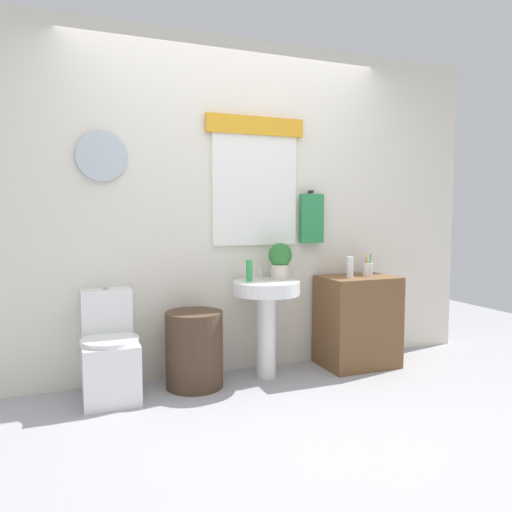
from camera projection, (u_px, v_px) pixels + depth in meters
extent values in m
plane|color=#A3A3A8|center=(293.00, 425.00, 2.88)|extent=(8.00, 8.00, 0.00)
cube|color=silver|center=(230.00, 208.00, 3.83)|extent=(4.40, 0.10, 2.60)
cube|color=white|center=(255.00, 190.00, 3.83)|extent=(0.70, 0.03, 0.87)
cube|color=gold|center=(256.00, 126.00, 3.77)|extent=(0.80, 0.04, 0.14)
cylinder|color=silver|center=(102.00, 156.00, 3.38)|extent=(0.35, 0.03, 0.35)
cylinder|color=black|center=(311.00, 192.00, 3.99)|extent=(0.02, 0.06, 0.02)
cube|color=#2D894C|center=(312.00, 219.00, 3.99)|extent=(0.20, 0.05, 0.40)
cube|color=white|center=(110.00, 369.00, 3.29)|extent=(0.36, 0.50, 0.40)
cylinder|color=white|center=(110.00, 341.00, 3.22)|extent=(0.38, 0.38, 0.03)
cube|color=white|center=(107.00, 312.00, 3.42)|extent=(0.34, 0.18, 0.33)
cylinder|color=silver|center=(106.00, 288.00, 3.41)|extent=(0.04, 0.04, 0.02)
cylinder|color=#4C3828|center=(194.00, 349.00, 3.50)|extent=(0.41, 0.41, 0.55)
cylinder|color=white|center=(266.00, 336.00, 3.70)|extent=(0.15, 0.15, 0.64)
cylinder|color=white|center=(266.00, 288.00, 3.67)|extent=(0.51, 0.51, 0.10)
cylinder|color=silver|center=(260.00, 273.00, 3.78)|extent=(0.03, 0.03, 0.10)
cube|color=brown|center=(357.00, 321.00, 4.00)|extent=(0.60, 0.44, 0.74)
cylinder|color=green|center=(249.00, 271.00, 3.66)|extent=(0.05, 0.05, 0.16)
cylinder|color=beige|center=(280.00, 272.00, 3.77)|extent=(0.14, 0.14, 0.12)
sphere|color=#2D7033|center=(280.00, 255.00, 3.76)|extent=(0.19, 0.19, 0.19)
cylinder|color=white|center=(350.00, 267.00, 3.88)|extent=(0.05, 0.05, 0.17)
cylinder|color=silver|center=(368.00, 270.00, 4.02)|extent=(0.08, 0.08, 0.10)
cylinder|color=green|center=(370.00, 264.00, 4.02)|extent=(0.01, 0.04, 0.18)
cylinder|color=purple|center=(366.00, 264.00, 4.03)|extent=(0.03, 0.02, 0.18)
cylinder|color=yellow|center=(367.00, 264.00, 4.00)|extent=(0.02, 0.02, 0.18)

